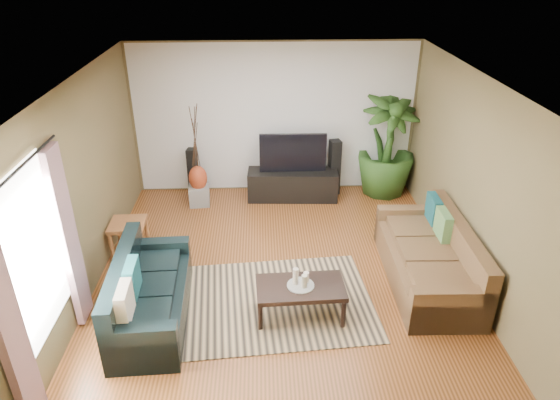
{
  "coord_description": "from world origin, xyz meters",
  "views": [
    {
      "loc": [
        -0.23,
        -5.74,
        4.11
      ],
      "look_at": [
        0.0,
        0.2,
        1.05
      ],
      "focal_mm": 32.0,
      "sensor_mm": 36.0,
      "label": 1
    }
  ],
  "objects_px": {
    "television": "(293,153)",
    "potted_plant": "(387,145)",
    "speaker_left": "(193,173)",
    "sofa_right": "(428,254)",
    "vase": "(198,178)",
    "coffee_table": "(300,300)",
    "sofa_left": "(151,290)",
    "tv_stand": "(293,185)",
    "side_table": "(130,238)",
    "speaker_right": "(334,167)",
    "pedestal": "(199,195)"
  },
  "relations": [
    {
      "from": "television",
      "to": "potted_plant",
      "type": "xyz_separation_m",
      "value": [
        1.68,
        0.17,
        0.05
      ]
    },
    {
      "from": "speaker_left",
      "to": "sofa_right",
      "type": "bearing_deg",
      "value": -29.25
    },
    {
      "from": "vase",
      "to": "coffee_table",
      "type": "bearing_deg",
      "value": -62.9
    },
    {
      "from": "sofa_left",
      "to": "tv_stand",
      "type": "bearing_deg",
      "value": -33.43
    },
    {
      "from": "sofa_left",
      "to": "vase",
      "type": "relative_size",
      "value": 4.2
    },
    {
      "from": "television",
      "to": "side_table",
      "type": "xyz_separation_m",
      "value": [
        -2.5,
        -1.74,
        -0.61
      ]
    },
    {
      "from": "sofa_right",
      "to": "potted_plant",
      "type": "bearing_deg",
      "value": -179.43
    },
    {
      "from": "side_table",
      "to": "coffee_table",
      "type": "bearing_deg",
      "value": -31.47
    },
    {
      "from": "television",
      "to": "speaker_left",
      "type": "distance_m",
      "value": 1.84
    },
    {
      "from": "coffee_table",
      "to": "sofa_left",
      "type": "bearing_deg",
      "value": 177.5
    },
    {
      "from": "television",
      "to": "potted_plant",
      "type": "relative_size",
      "value": 0.63
    },
    {
      "from": "sofa_right",
      "to": "potted_plant",
      "type": "relative_size",
      "value": 1.18
    },
    {
      "from": "television",
      "to": "side_table",
      "type": "relative_size",
      "value": 2.2
    },
    {
      "from": "speaker_left",
      "to": "side_table",
      "type": "bearing_deg",
      "value": -101.44
    },
    {
      "from": "speaker_right",
      "to": "potted_plant",
      "type": "relative_size",
      "value": 0.56
    },
    {
      "from": "sofa_left",
      "to": "pedestal",
      "type": "height_order",
      "value": "sofa_left"
    },
    {
      "from": "sofa_left",
      "to": "vase",
      "type": "bearing_deg",
      "value": -7.33
    },
    {
      "from": "speaker_left",
      "to": "speaker_right",
      "type": "height_order",
      "value": "speaker_right"
    },
    {
      "from": "vase",
      "to": "tv_stand",
      "type": "bearing_deg",
      "value": 5.7
    },
    {
      "from": "sofa_left",
      "to": "side_table",
      "type": "relative_size",
      "value": 3.52
    },
    {
      "from": "sofa_right",
      "to": "pedestal",
      "type": "bearing_deg",
      "value": -124.61
    },
    {
      "from": "sofa_right",
      "to": "speaker_left",
      "type": "bearing_deg",
      "value": -127.36
    },
    {
      "from": "tv_stand",
      "to": "television",
      "type": "distance_m",
      "value": 0.61
    },
    {
      "from": "television",
      "to": "speaker_left",
      "type": "relative_size",
      "value": 1.29
    },
    {
      "from": "coffee_table",
      "to": "speaker_right",
      "type": "distance_m",
      "value": 3.5
    },
    {
      "from": "side_table",
      "to": "vase",
      "type": "bearing_deg",
      "value": 61.33
    },
    {
      "from": "coffee_table",
      "to": "speaker_left",
      "type": "height_order",
      "value": "speaker_left"
    },
    {
      "from": "side_table",
      "to": "pedestal",
      "type": "bearing_deg",
      "value": 61.33
    },
    {
      "from": "speaker_left",
      "to": "vase",
      "type": "relative_size",
      "value": 2.04
    },
    {
      "from": "sofa_right",
      "to": "tv_stand",
      "type": "distance_m",
      "value": 3.04
    },
    {
      "from": "speaker_right",
      "to": "pedestal",
      "type": "bearing_deg",
      "value": 176.88
    },
    {
      "from": "sofa_left",
      "to": "coffee_table",
      "type": "xyz_separation_m",
      "value": [
        1.79,
        -0.0,
        -0.21
      ]
    },
    {
      "from": "coffee_table",
      "to": "pedestal",
      "type": "xyz_separation_m",
      "value": [
        -1.55,
        3.03,
        -0.05
      ]
    },
    {
      "from": "coffee_table",
      "to": "pedestal",
      "type": "bearing_deg",
      "value": 114.65
    },
    {
      "from": "pedestal",
      "to": "vase",
      "type": "distance_m",
      "value": 0.33
    },
    {
      "from": "sofa_left",
      "to": "coffee_table",
      "type": "height_order",
      "value": "sofa_left"
    },
    {
      "from": "pedestal",
      "to": "side_table",
      "type": "xyz_separation_m",
      "value": [
        -0.85,
        -1.56,
        0.09
      ]
    },
    {
      "from": "pedestal",
      "to": "vase",
      "type": "height_order",
      "value": "vase"
    },
    {
      "from": "television",
      "to": "pedestal",
      "type": "xyz_separation_m",
      "value": [
        -1.65,
        -0.18,
        -0.7
      ]
    },
    {
      "from": "sofa_right",
      "to": "television",
      "type": "distance_m",
      "value": 3.09
    },
    {
      "from": "sofa_left",
      "to": "television",
      "type": "height_order",
      "value": "television"
    },
    {
      "from": "coffee_table",
      "to": "side_table",
      "type": "relative_size",
      "value": 2.02
    },
    {
      "from": "pedestal",
      "to": "sofa_left",
      "type": "bearing_deg",
      "value": -94.61
    },
    {
      "from": "tv_stand",
      "to": "television",
      "type": "bearing_deg",
      "value": 92.66
    },
    {
      "from": "sofa_left",
      "to": "pedestal",
      "type": "relative_size",
      "value": 5.38
    },
    {
      "from": "tv_stand",
      "to": "pedestal",
      "type": "bearing_deg",
      "value": -171.64
    },
    {
      "from": "pedestal",
      "to": "side_table",
      "type": "relative_size",
      "value": 0.65
    },
    {
      "from": "tv_stand",
      "to": "vase",
      "type": "distance_m",
      "value": 1.68
    },
    {
      "from": "vase",
      "to": "side_table",
      "type": "distance_m",
      "value": 1.79
    },
    {
      "from": "sofa_right",
      "to": "television",
      "type": "height_order",
      "value": "television"
    }
  ]
}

